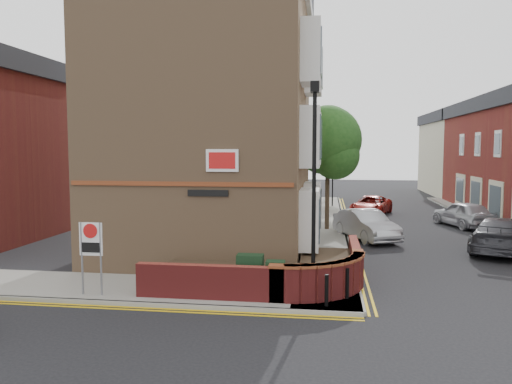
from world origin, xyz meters
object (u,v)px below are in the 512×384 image
at_px(lamppost, 314,189).
at_px(zone_sign, 91,245).
at_px(utility_cabinet_large, 250,274).
at_px(silver_car_near, 366,225).

xyz_separation_m(lamppost, zone_sign, (-6.60, -0.70, -1.70)).
height_order(utility_cabinet_large, silver_car_near, silver_car_near).
bearing_deg(silver_car_near, lamppost, -126.58).
xyz_separation_m(utility_cabinet_large, zone_sign, (-4.70, -0.80, 0.92)).
bearing_deg(zone_sign, silver_car_near, 51.45).
relative_size(lamppost, silver_car_near, 1.41).
height_order(utility_cabinet_large, zone_sign, zone_sign).
bearing_deg(zone_sign, lamppost, 6.07).
relative_size(lamppost, zone_sign, 2.86).
bearing_deg(lamppost, utility_cabinet_large, 176.99).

